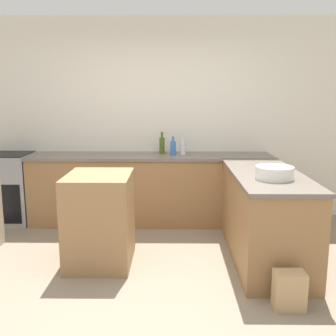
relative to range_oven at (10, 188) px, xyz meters
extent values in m
plane|color=gray|center=(1.88, -1.75, -0.46)|extent=(14.00, 14.00, 0.00)
cube|color=silver|center=(1.88, 0.34, 0.89)|extent=(8.00, 0.06, 2.70)
cube|color=olive|center=(1.88, 0.00, -0.02)|extent=(3.13, 0.62, 0.87)
cube|color=#6B6056|center=(1.88, 0.00, 0.43)|extent=(3.16, 0.65, 0.04)
cube|color=olive|center=(3.12, -1.17, -0.02)|extent=(0.66, 1.71, 0.87)
cube|color=#6B6056|center=(3.12, -1.17, 0.43)|extent=(0.69, 1.74, 0.04)
cube|color=#99999E|center=(0.00, 0.00, 0.00)|extent=(0.60, 0.61, 0.91)
cube|color=black|center=(0.00, -0.31, -0.14)|extent=(0.50, 0.01, 0.51)
cube|color=black|center=(0.00, 0.00, 0.46)|extent=(0.55, 0.56, 0.01)
cube|color=#997047|center=(1.44, -1.30, 0.00)|extent=(0.63, 0.74, 0.91)
cylinder|color=white|center=(3.12, -1.47, 0.51)|extent=(0.35, 0.35, 0.12)
cylinder|color=#475B1E|center=(2.03, 0.11, 0.55)|extent=(0.07, 0.07, 0.21)
cylinder|color=#475B1E|center=(2.03, 0.11, 0.70)|extent=(0.03, 0.03, 0.08)
cylinder|color=silver|center=(2.30, 0.02, 0.53)|extent=(0.08, 0.08, 0.16)
cylinder|color=silver|center=(2.30, 0.02, 0.64)|extent=(0.03, 0.03, 0.06)
cylinder|color=#386BB7|center=(2.18, 0.00, 0.54)|extent=(0.07, 0.07, 0.17)
cylinder|color=#386BB7|center=(2.18, 0.00, 0.66)|extent=(0.03, 0.03, 0.07)
cube|color=tan|center=(3.10, -2.17, -0.30)|extent=(0.24, 0.16, 0.31)
camera|label=1|loc=(2.17, -5.06, 1.23)|focal=42.00mm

